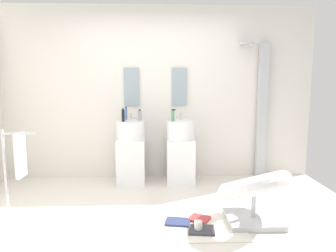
% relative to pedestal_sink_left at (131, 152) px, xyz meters
% --- Properties ---
extents(ground_plane, '(4.80, 3.60, 0.04)m').
position_rel_pedestal_sink_left_xyz_m(ground_plane, '(0.36, -1.30, -0.48)').
color(ground_plane, silver).
extents(rear_partition, '(4.80, 0.10, 2.60)m').
position_rel_pedestal_sink_left_xyz_m(rear_partition, '(0.36, 0.35, 0.84)').
color(rear_partition, silver).
rests_on(rear_partition, ground_plane).
extents(pedestal_sink_left, '(0.40, 0.40, 1.02)m').
position_rel_pedestal_sink_left_xyz_m(pedestal_sink_left, '(0.00, 0.00, 0.00)').
color(pedestal_sink_left, white).
rests_on(pedestal_sink_left, ground_plane).
extents(pedestal_sink_right, '(0.40, 0.40, 1.02)m').
position_rel_pedestal_sink_left_xyz_m(pedestal_sink_right, '(0.72, 0.00, 0.00)').
color(pedestal_sink_right, white).
rests_on(pedestal_sink_right, ground_plane).
extents(vanity_mirror_left, '(0.22, 0.03, 0.56)m').
position_rel_pedestal_sink_left_xyz_m(vanity_mirror_left, '(0.00, 0.28, 0.94)').
color(vanity_mirror_left, '#8C9EA8').
extents(vanity_mirror_right, '(0.22, 0.03, 0.56)m').
position_rel_pedestal_sink_left_xyz_m(vanity_mirror_right, '(0.72, 0.28, 0.94)').
color(vanity_mirror_right, '#8C9EA8').
extents(shower_column, '(0.49, 0.24, 2.05)m').
position_rel_pedestal_sink_left_xyz_m(shower_column, '(1.97, 0.23, 0.62)').
color(shower_column, '#B7BABF').
rests_on(shower_column, ground_plane).
extents(lounge_chair, '(1.06, 1.07, 0.65)m').
position_rel_pedestal_sink_left_xyz_m(lounge_chair, '(1.39, -1.35, -0.11)').
color(lounge_chair, '#B7BABF').
rests_on(lounge_chair, ground_plane).
extents(towel_rack, '(0.37, 0.22, 0.95)m').
position_rel_pedestal_sink_left_xyz_m(towel_rack, '(-1.20, -0.94, 0.17)').
color(towel_rack, '#B7BABF').
rests_on(towel_rack, ground_plane).
extents(area_rug, '(0.95, 0.69, 0.01)m').
position_rel_pedestal_sink_left_xyz_m(area_rug, '(0.79, -1.43, -0.46)').
color(area_rug, white).
rests_on(area_rug, ground_plane).
extents(magazine_charcoal, '(0.28, 0.24, 0.02)m').
position_rel_pedestal_sink_left_xyz_m(magazine_charcoal, '(0.81, -1.55, -0.44)').
color(magazine_charcoal, '#38383D').
rests_on(magazine_charcoal, area_rug).
extents(magazine_red, '(0.27, 0.26, 0.03)m').
position_rel_pedestal_sink_left_xyz_m(magazine_red, '(0.82, -1.29, -0.44)').
color(magazine_red, '#B73838').
rests_on(magazine_red, area_rug).
extents(magazine_navy, '(0.28, 0.23, 0.02)m').
position_rel_pedestal_sink_left_xyz_m(magazine_navy, '(0.59, -1.36, -0.44)').
color(magazine_navy, navy).
rests_on(magazine_navy, area_rug).
extents(coffee_mug, '(0.08, 0.08, 0.10)m').
position_rel_pedestal_sink_left_xyz_m(coffee_mug, '(0.78, -1.54, -0.40)').
color(coffee_mug, white).
rests_on(coffee_mug, area_rug).
extents(soap_bottle_black, '(0.04, 0.04, 0.19)m').
position_rel_pedestal_sink_left_xyz_m(soap_bottle_black, '(-0.09, -0.09, 0.55)').
color(soap_bottle_black, black).
rests_on(soap_bottle_black, pedestal_sink_left).
extents(soap_bottle_white, '(0.05, 0.05, 0.17)m').
position_rel_pedestal_sink_left_xyz_m(soap_bottle_white, '(0.63, -0.03, 0.54)').
color(soap_bottle_white, white).
rests_on(soap_bottle_white, pedestal_sink_right).
extents(soap_bottle_blue, '(0.04, 0.04, 0.20)m').
position_rel_pedestal_sink_left_xyz_m(soap_bottle_blue, '(-0.07, 0.10, 0.55)').
color(soap_bottle_blue, '#4C72B7').
rests_on(soap_bottle_blue, pedestal_sink_left).
extents(soap_bottle_green, '(0.05, 0.05, 0.17)m').
position_rel_pedestal_sink_left_xyz_m(soap_bottle_green, '(0.60, -0.06, 0.54)').
color(soap_bottle_green, '#59996B').
rests_on(soap_bottle_green, pedestal_sink_right).
extents(soap_bottle_grey, '(0.06, 0.06, 0.16)m').
position_rel_pedestal_sink_left_xyz_m(soap_bottle_grey, '(0.13, 0.03, 0.53)').
color(soap_bottle_grey, '#99999E').
rests_on(soap_bottle_grey, pedestal_sink_left).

